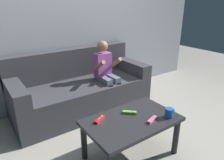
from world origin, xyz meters
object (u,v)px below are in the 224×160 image
at_px(couch, 81,90).
at_px(coffee_table, 131,125).
at_px(game_remote_lime_near_edge, 130,112).
at_px(game_remote_red_center, 100,119).
at_px(person_seated_on_couch, 106,71).
at_px(game_remote_pink_far_corner, 152,120).
at_px(coffee_mug, 169,113).

xyz_separation_m(couch, coffee_table, (-0.05, -1.20, 0.07)).
distance_m(game_remote_lime_near_edge, game_remote_red_center, 0.33).
bearing_deg(couch, coffee_table, -92.56).
bearing_deg(person_seated_on_couch, game_remote_red_center, -126.89).
distance_m(couch, game_remote_red_center, 1.10).
bearing_deg(game_remote_lime_near_edge, game_remote_pink_far_corner, -68.93).
bearing_deg(game_remote_red_center, person_seated_on_couch, 53.11).
bearing_deg(coffee_mug, game_remote_red_center, 150.47).
bearing_deg(coffee_table, game_remote_lime_near_edge, 61.19).
height_order(couch, game_remote_red_center, couch).
bearing_deg(coffee_mug, game_remote_pink_far_corner, 166.25).
height_order(couch, coffee_table, couch).
bearing_deg(coffee_table, game_remote_pink_far_corner, -44.04).
bearing_deg(game_remote_lime_near_edge, person_seated_on_couch, 70.49).
bearing_deg(game_remote_red_center, coffee_table, -30.06).
relative_size(person_seated_on_couch, game_remote_red_center, 6.99).
bearing_deg(game_remote_lime_near_edge, couch, 89.92).
bearing_deg(game_remote_red_center, coffee_mug, -29.53).
height_order(game_remote_lime_near_edge, game_remote_red_center, same).
distance_m(person_seated_on_couch, coffee_mug, 1.20).
relative_size(couch, game_remote_red_center, 13.56).
relative_size(game_remote_pink_far_corner, coffee_mug, 1.22).
relative_size(coffee_table, game_remote_lime_near_edge, 7.18).
height_order(coffee_table, game_remote_red_center, game_remote_red_center).
bearing_deg(person_seated_on_couch, game_remote_pink_far_corner, -101.66).
distance_m(coffee_table, coffee_mug, 0.39).
distance_m(coffee_table, game_remote_red_center, 0.32).
height_order(person_seated_on_couch, game_remote_pink_far_corner, person_seated_on_couch).
bearing_deg(coffee_table, person_seated_on_couch, 69.57).
relative_size(person_seated_on_couch, coffee_mug, 8.38).
height_order(game_remote_red_center, coffee_mug, coffee_mug).
xyz_separation_m(person_seated_on_couch, coffee_table, (-0.38, -1.02, -0.20)).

